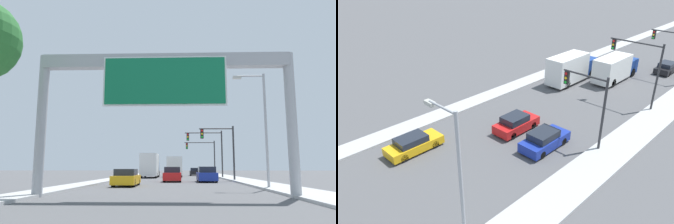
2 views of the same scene
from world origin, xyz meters
The scene contains 13 objects.
sidewalk_right centered at (7.75, 60.00, 0.07)m, with size 3.00×120.00×0.15m.
median_strip_left centered at (-7.25, 60.00, 0.07)m, with size 2.00×120.00×0.15m.
sign_gantry centered at (0.00, 17.91, 5.67)m, with size 13.43×0.73×7.39m.
car_mid_center centered at (0.00, 35.73, 0.71)m, with size 1.82×4.20×1.52m.
car_mid_right centered at (3.50, 60.67, 0.65)m, with size 1.82×4.32×1.37m.
car_mid_left centered at (3.50, 35.26, 0.72)m, with size 1.88×4.39×1.54m.
car_near_right centered at (-3.50, 27.76, 0.64)m, with size 1.78×4.44×1.35m.
truck_box_primary centered at (-3.50, 49.11, 1.71)m, with size 2.32×7.76×3.38m.
truck_box_secondary centered at (0.00, 53.20, 1.56)m, with size 2.30×7.57×3.06m.
traffic_light_near_intersection centered at (5.53, 38.00, 4.05)m, with size 3.87×0.32×6.04m.
traffic_light_mid_block centered at (5.09, 48.00, 4.51)m, with size 5.31×0.32×6.61m.
traffic_light_far_intersection centered at (5.03, 58.00, 4.10)m, with size 5.22×0.32×5.97m.
street_lamp_right centered at (6.57, 24.47, 4.80)m, with size 2.30×0.28×8.16m.
Camera 1 is at (0.73, 1.34, 1.49)m, focal length 35.00 mm.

